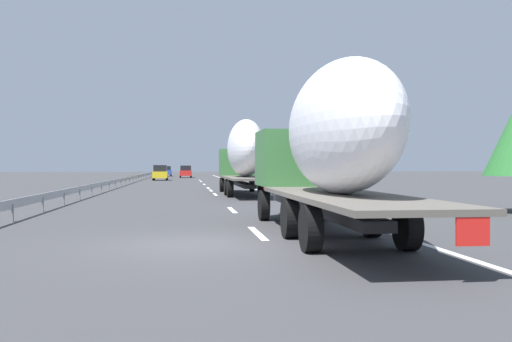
{
  "coord_description": "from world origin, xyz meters",
  "views": [
    {
      "loc": [
        -13.55,
        0.24,
        1.89
      ],
      "look_at": [
        16.45,
        -3.62,
        1.61
      ],
      "focal_mm": 39.37,
      "sensor_mm": 36.0,
      "label": 1
    }
  ],
  "objects_px": {
    "truck_trailing": "(329,142)",
    "car_yellow_coupe": "(160,173)",
    "road_sign": "(259,163)",
    "truck_lead": "(244,154)",
    "car_blue_sedan": "(167,171)",
    "car_red_compact": "(186,172)"
  },
  "relations": [
    {
      "from": "truck_lead",
      "to": "car_red_compact",
      "type": "distance_m",
      "value": 54.37
    },
    {
      "from": "truck_trailing",
      "to": "car_yellow_coupe",
      "type": "distance_m",
      "value": 60.08
    },
    {
      "from": "car_yellow_coupe",
      "to": "car_blue_sedan",
      "type": "bearing_deg",
      "value": 0.15
    },
    {
      "from": "car_yellow_coupe",
      "to": "truck_trailing",
      "type": "bearing_deg",
      "value": -173.39
    },
    {
      "from": "truck_trailing",
      "to": "car_blue_sedan",
      "type": "height_order",
      "value": "truck_trailing"
    },
    {
      "from": "truck_lead",
      "to": "car_yellow_coupe",
      "type": "xyz_separation_m",
      "value": [
        38.15,
        6.92,
        -1.7
      ]
    },
    {
      "from": "truck_trailing",
      "to": "car_blue_sedan",
      "type": "relative_size",
      "value": 3.24
    },
    {
      "from": "car_red_compact",
      "to": "car_yellow_coupe",
      "type": "bearing_deg",
      "value": 168.27
    },
    {
      "from": "car_blue_sedan",
      "to": "truck_trailing",
      "type": "bearing_deg",
      "value": -175.48
    },
    {
      "from": "truck_lead",
      "to": "car_yellow_coupe",
      "type": "relative_size",
      "value": 3.3
    },
    {
      "from": "truck_trailing",
      "to": "car_blue_sedan",
      "type": "distance_m",
      "value": 88.67
    },
    {
      "from": "truck_trailing",
      "to": "road_sign",
      "type": "distance_m",
      "value": 37.14
    },
    {
      "from": "truck_trailing",
      "to": "road_sign",
      "type": "bearing_deg",
      "value": -4.79
    },
    {
      "from": "truck_lead",
      "to": "car_yellow_coupe",
      "type": "bearing_deg",
      "value": 10.28
    },
    {
      "from": "truck_lead",
      "to": "car_red_compact",
      "type": "xyz_separation_m",
      "value": [
        54.23,
        3.58,
        -1.71
      ]
    },
    {
      "from": "truck_trailing",
      "to": "car_yellow_coupe",
      "type": "xyz_separation_m",
      "value": [
        59.66,
        6.92,
        -1.54
      ]
    },
    {
      "from": "car_red_compact",
      "to": "road_sign",
      "type": "relative_size",
      "value": 1.39
    },
    {
      "from": "truck_trailing",
      "to": "road_sign",
      "type": "height_order",
      "value": "truck_trailing"
    },
    {
      "from": "truck_trailing",
      "to": "car_yellow_coupe",
      "type": "height_order",
      "value": "truck_trailing"
    },
    {
      "from": "truck_lead",
      "to": "truck_trailing",
      "type": "xyz_separation_m",
      "value": [
        -21.51,
        -0.0,
        -0.16
      ]
    },
    {
      "from": "car_red_compact",
      "to": "road_sign",
      "type": "xyz_separation_m",
      "value": [
        -38.73,
        -6.68,
        1.17
      ]
    },
    {
      "from": "truck_lead",
      "to": "road_sign",
      "type": "height_order",
      "value": "truck_lead"
    }
  ]
}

